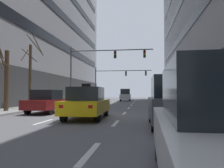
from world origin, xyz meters
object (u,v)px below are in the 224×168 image
traffic_signal_1 (116,77)px  taxi_driving_2 (87,103)px  traffic_signal_0 (99,62)px  car_driving_1 (125,95)px  car_parked_1 (172,102)px  taxi_driving_3 (92,97)px  car_driving_0 (48,102)px  street_tree_2 (6,79)px  street_tree_3 (30,73)px

traffic_signal_1 → taxi_driving_2: bearing=-86.4°
traffic_signal_1 → traffic_signal_0: bearing=-91.4°
car_driving_1 → traffic_signal_0: traffic_signal_0 is taller
car_driving_1 → traffic_signal_1: size_ratio=0.42×
traffic_signal_1 → car_parked_1: bearing=-79.3°
car_parked_1 → car_driving_1: bearing=97.9°
taxi_driving_3 → car_parked_1: size_ratio=1.08×
car_driving_0 → car_parked_1: bearing=-35.2°
taxi_driving_2 → street_tree_2: size_ratio=0.98×
car_driving_0 → taxi_driving_3: 13.20m
car_driving_0 → car_driving_1: (3.52, 23.24, 0.25)m
taxi_driving_2 → street_tree_3: bearing=137.0°
traffic_signal_1 → street_tree_3: (-4.47, -22.47, -1.31)m
car_parked_1 → street_tree_2: 11.54m
taxi_driving_2 → car_driving_1: bearing=89.8°
traffic_signal_1 → street_tree_2: 26.15m
taxi_driving_3 → street_tree_3: (-2.85, -10.29, 2.16)m
traffic_signal_0 → street_tree_2: traffic_signal_0 is taller
taxi_driving_3 → street_tree_2: (-2.91, -13.50, 1.48)m
car_driving_1 → street_tree_3: 21.38m
car_driving_1 → street_tree_2: (-6.39, -23.54, 1.29)m
taxi_driving_3 → car_parked_1: 19.90m
taxi_driving_2 → street_tree_3: (-6.26, 5.83, 2.16)m
car_driving_0 → street_tree_3: bearing=134.1°
taxi_driving_3 → traffic_signal_1: 12.77m
car_driving_1 → taxi_driving_2: 26.16m
car_driving_0 → street_tree_2: size_ratio=0.93×
taxi_driving_2 → traffic_signal_1: 28.58m
taxi_driving_2 → traffic_signal_0: traffic_signal_0 is taller
car_driving_0 → taxi_driving_2: taxi_driving_2 is taller
car_driving_0 → taxi_driving_2: bearing=-40.4°
car_driving_1 → street_tree_3: (-6.34, -20.33, 1.97)m
car_driving_1 → traffic_signal_0: size_ratio=0.44×
street_tree_2 → traffic_signal_1: bearing=80.0°
street_tree_2 → taxi_driving_3: bearing=77.9°
taxi_driving_3 → car_parked_1: (7.43, -18.46, 0.18)m
car_driving_1 → car_parked_1: 28.77m
car_driving_1 → traffic_signal_0: bearing=-100.4°
car_driving_1 → street_tree_2: bearing=-105.2°
traffic_signal_0 → car_parked_1: bearing=-69.3°
car_driving_1 → taxi_driving_2: bearing=-90.2°
taxi_driving_2 → car_driving_0: bearing=139.6°
car_driving_0 → traffic_signal_1: size_ratio=0.42×
taxi_driving_2 → street_tree_3: street_tree_3 is taller
taxi_driving_2 → car_parked_1: 4.66m
car_parked_1 → street_tree_3: bearing=141.5°
car_driving_0 → car_parked_1: size_ratio=1.02×
taxi_driving_3 → street_tree_3: 10.89m
traffic_signal_1 → street_tree_3: bearing=-101.2°
traffic_signal_1 → street_tree_3: 22.95m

